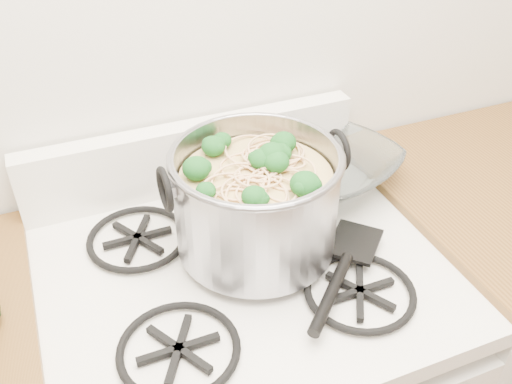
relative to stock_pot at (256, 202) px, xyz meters
name	(u,v)px	position (x,y,z in m)	size (l,w,h in m)	color
stock_pot	(256,202)	(0.00, 0.00, 0.00)	(0.35, 0.32, 0.21)	#94959D
spatula	(355,239)	(0.18, -0.08, -0.09)	(0.29, 0.31, 0.02)	black
glass_bowl	(327,173)	(0.23, 0.14, -0.08)	(0.12, 0.12, 0.03)	white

